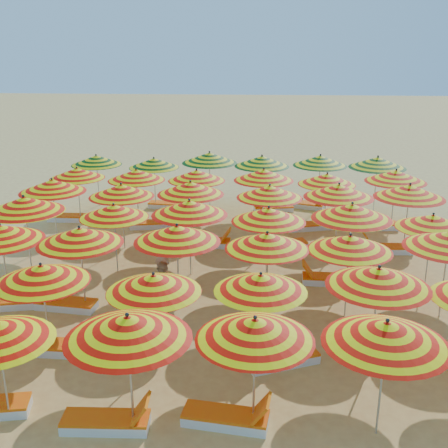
{
  "coord_description": "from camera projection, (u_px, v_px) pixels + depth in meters",
  "views": [
    {
      "loc": [
        1.13,
        -16.55,
        7.3
      ],
      "look_at": [
        0.0,
        0.5,
        1.6
      ],
      "focal_mm": 45.0,
      "sensor_mm": 36.0,
      "label": 1
    }
  ],
  "objects": [
    {
      "name": "umbrella_18",
      "position": [
        24.0,
        204.0,
        17.56
      ],
      "size": [
        2.79,
        2.79,
        2.64
      ],
      "color": "silver",
      "rests_on": "ground"
    },
    {
      "name": "umbrella_13",
      "position": [
        80.0,
        236.0,
        15.17
      ],
      "size": [
        2.6,
        2.6,
        2.49
      ],
      "color": "silver",
      "rests_on": "ground"
    },
    {
      "name": "umbrella_41",
      "position": [
        378.0,
        162.0,
        23.74
      ],
      "size": [
        2.66,
        2.66,
        2.57
      ],
      "color": "silver",
      "rests_on": "ground"
    },
    {
      "name": "lounger_15",
      "position": [
        68.0,
        217.0,
        23.45
      ],
      "size": [
        1.74,
        0.59,
        0.69
      ],
      "rotation": [
        0.0,
        0.0,
        3.14
      ],
      "color": "white",
      "rests_on": "ground"
    },
    {
      "name": "umbrella_32",
      "position": [
        197.0,
        176.0,
        22.11
      ],
      "size": [
        2.57,
        2.57,
        2.41
      ],
      "color": "silver",
      "rests_on": "ground"
    },
    {
      "name": "umbrella_35",
      "position": [
        396.0,
        176.0,
        21.61
      ],
      "size": [
        2.42,
        2.42,
        2.51
      ],
      "color": "silver",
      "rests_on": "ground"
    },
    {
      "name": "umbrella_26",
      "position": [
        191.0,
        188.0,
        19.83
      ],
      "size": [
        3.03,
        3.03,
        2.53
      ],
      "color": "silver",
      "rests_on": "ground"
    },
    {
      "name": "lounger_21",
      "position": [
        306.0,
        205.0,
        25.22
      ],
      "size": [
        1.83,
        1.14,
        0.69
      ],
      "rotation": [
        0.0,
        0.0,
        -0.35
      ],
      "color": "white",
      "rests_on": "ground"
    },
    {
      "name": "umbrella_40",
      "position": [
        320.0,
        161.0,
        24.34
      ],
      "size": [
        2.47,
        2.47,
        2.51
      ],
      "color": "silver",
      "rests_on": "ground"
    },
    {
      "name": "lounger_20",
      "position": [
        272.0,
        208.0,
        24.7
      ],
      "size": [
        1.81,
        0.89,
        0.69
      ],
      "rotation": [
        0.0,
        0.0,
        3.32
      ],
      "color": "white",
      "rests_on": "ground"
    },
    {
      "name": "umbrella_37",
      "position": [
        154.0,
        163.0,
        24.61
      ],
      "size": [
        2.92,
        2.92,
        2.34
      ],
      "color": "silver",
      "rests_on": "ground"
    },
    {
      "name": "lounger_9",
      "position": [
        30.0,
        301.0,
        16.0
      ],
      "size": [
        1.82,
        0.93,
        0.69
      ],
      "rotation": [
        0.0,
        0.0,
        0.21
      ],
      "color": "white",
      "rests_on": "ground"
    },
    {
      "name": "umbrella_36",
      "position": [
        96.0,
        160.0,
        24.99
      ],
      "size": [
        2.59,
        2.59,
        2.38
      ],
      "color": "silver",
      "rests_on": "ground"
    },
    {
      "name": "umbrella_16",
      "position": [
        350.0,
        243.0,
        14.84
      ],
      "size": [
        2.68,
        2.68,
        2.41
      ],
      "color": "silver",
      "rests_on": "ground"
    },
    {
      "name": "lounger_3",
      "position": [
        228.0,
        418.0,
        11.1
      ],
      "size": [
        1.8,
        0.81,
        0.69
      ],
      "rotation": [
        0.0,
        0.0,
        -0.14
      ],
      "color": "white",
      "rests_on": "ground"
    },
    {
      "name": "lounger_19",
      "position": [
        169.0,
        205.0,
        25.19
      ],
      "size": [
        1.79,
        0.77,
        0.69
      ],
      "rotation": [
        0.0,
        0.0,
        -0.11
      ],
      "color": "white",
      "rests_on": "ground"
    },
    {
      "name": "lounger_14",
      "position": [
        386.0,
        248.0,
        19.98
      ],
      "size": [
        1.76,
        0.68,
        0.69
      ],
      "rotation": [
        0.0,
        0.0,
        3.2
      ],
      "color": "white",
      "rests_on": "ground"
    },
    {
      "name": "lounger_2",
      "position": [
        108.0,
        421.0,
        10.99
      ],
      "size": [
        1.75,
        0.64,
        0.69
      ],
      "rotation": [
        0.0,
        0.0,
        0.04
      ],
      "color": "white",
      "rests_on": "ground"
    },
    {
      "name": "lounger_10",
      "position": [
        65.0,
        303.0,
        15.85
      ],
      "size": [
        1.79,
        0.78,
        0.69
      ],
      "rotation": [
        0.0,
        0.0,
        3.02
      ],
      "color": "white",
      "rests_on": "ground"
    },
    {
      "name": "beachgoer_b",
      "position": [
        163.0,
        285.0,
        15.66
      ],
      "size": [
        0.79,
        0.86,
        1.43
      ],
      "primitive_type": "imported",
      "rotation": [
        0.0,
        0.0,
        2.03
      ],
      "color": "tan",
      "rests_on": "ground"
    },
    {
      "name": "umbrella_12",
      "position": [
        1.0,
        233.0,
        15.39
      ],
      "size": [
        3.09,
        3.09,
        2.49
      ],
      "color": "silver",
      "rests_on": "ground"
    },
    {
      "name": "umbrella_3",
      "position": [
        255.0,
        329.0,
        10.47
      ],
      "size": [
        2.88,
        2.88,
        2.41
      ],
      "color": "silver",
      "rests_on": "ground"
    },
    {
      "name": "umbrella_9",
      "position": [
        261.0,
        283.0,
        12.73
      ],
      "size": [
        2.67,
        2.67,
        2.28
      ],
      "color": "silver",
      "rests_on": "ground"
    },
    {
      "name": "lounger_7",
      "position": [
        391.0,
        354.0,
        13.3
      ],
      "size": [
        1.76,
        0.68,
        0.69
      ],
      "rotation": [
        0.0,
        0.0,
        3.2
      ],
      "color": "white",
      "rests_on": "ground"
    },
    {
      "name": "lounger_12",
      "position": [
        208.0,
        242.0,
        20.6
      ],
      "size": [
        1.76,
        0.66,
        0.69
      ],
      "rotation": [
        0.0,
        0.0,
        -0.05
      ],
      "color": "white",
      "rests_on": "ground"
    },
    {
      "name": "lounger_6",
      "position": [
        281.0,
        359.0,
        13.13
      ],
      "size": [
        1.82,
        1.2,
        0.69
      ],
      "rotation": [
        0.0,
        0.0,
        3.54
      ],
      "color": "white",
      "rests_on": "ground"
    },
    {
      "name": "umbrella_8",
      "position": [
        154.0,
        283.0,
        12.63
      ],
      "size": [
        2.48,
        2.48,
        2.31
      ],
      "color": "silver",
      "rests_on": "ground"
    },
    {
      "name": "umbrella_21",
      "position": [
        269.0,
        215.0,
        17.13
      ],
      "size": [
        2.77,
        2.77,
        2.44
      ],
      "color": "silver",
      "rests_on": "ground"
    },
    {
      "name": "umbrella_20",
      "position": [
        189.0,
        208.0,
        17.49
      ],
      "size": [
        3.02,
        3.02,
        2.55
      ],
      "color": "silver",
      "rests_on": "ground"
    },
    {
      "name": "lounger_5",
      "position": [
        74.0,
        348.0,
        13.58
      ],
      "size": [
        1.75,
        0.64,
        0.69
      ],
      "rotation": [
        0.0,
        0.0,
        -0.04
      ],
      "color": "white",
      "rests_on": "ground"
    },
    {
      "name": "umbrella_24",
      "position": [
        52.0,
        186.0,
        20.12
      ],
      "size": [
        2.61,
        2.61,
        2.53
      ],
      "color": "silver",
      "rests_on": "ground"
    },
    {
      "name": "lounger_13",
      "position": [
        282.0,
        245.0,
        20.35
      ],
      "size": [
        1.83,
        1.07,
        0.69
      ],
      "rotation": [
        0.0,
        0.0,
        3.44
      ],
      "color": "white",
      "rests_on": "ground"
    },
    {
      "name": "umbrella_28",
      "position": [
        339.0,
        191.0,
        19.33
      ],
      "size": [
        3.01,
        3.01,
        2.57
      ],
      "color": "silver",
      "rests_on": "ground"
    },
    {
      "name": "umbrella_34",
      "position": [
        327.0,
        179.0,
        21.63
      ],
      "size": [
        2.71,
        2.71,
        2.38
      ],
      "color": "silver",
      "rests_on": "ground"
    },
    {
      "name": "umbrella_15",
      "position": [
        267.0,
        241.0,
        14.98
      ],
      "size": [
        2.9,
        2.9,
        2.42
      ],
      "color": "silver",
      "rests_on": "ground"
    },
    {
      "name": "ground",
      "position": [
        223.0,
        276.0,
        18.05
      ],
      "size": [
        120.0,
        120.0,
        0.0
      ],
      "primitive_type": "plane",
      "color": "#DEBA62",
      "rests_on": "ground"
    },
    {
      "name": "umbrella_2",
      "position": [
        128.0,
        328.0,
        10.31
      ],
      "size": [
        2.52,
        2.52,
        2.54
      ],
      "color": "silver",
      "rests_on": "ground"
    },
    {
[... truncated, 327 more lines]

